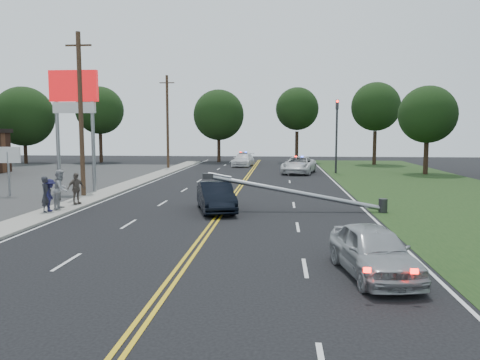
# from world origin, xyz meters

# --- Properties ---
(ground) EXTENTS (120.00, 120.00, 0.00)m
(ground) POSITION_xyz_m (0.00, 0.00, 0.00)
(ground) COLOR black
(ground) RESTS_ON ground
(sidewalk) EXTENTS (1.80, 70.00, 0.12)m
(sidewalk) POSITION_xyz_m (-8.40, 10.00, 0.06)
(sidewalk) COLOR gray
(sidewalk) RESTS_ON ground
(grass_verge) EXTENTS (12.00, 80.00, 0.01)m
(grass_verge) POSITION_xyz_m (13.50, 10.00, 0.01)
(grass_verge) COLOR #1A3213
(grass_verge) RESTS_ON ground
(centerline_yellow) EXTENTS (0.36, 80.00, 0.00)m
(centerline_yellow) POSITION_xyz_m (0.00, 10.00, 0.01)
(centerline_yellow) COLOR gold
(centerline_yellow) RESTS_ON ground
(pylon_sign) EXTENTS (3.20, 0.35, 8.00)m
(pylon_sign) POSITION_xyz_m (-10.50, 14.00, 6.00)
(pylon_sign) COLOR gray
(pylon_sign) RESTS_ON ground
(small_sign) EXTENTS (1.60, 0.14, 3.10)m
(small_sign) POSITION_xyz_m (-14.00, 12.00, 2.33)
(small_sign) COLOR gray
(small_sign) RESTS_ON ground
(traffic_signal) EXTENTS (0.28, 0.41, 7.05)m
(traffic_signal) POSITION_xyz_m (8.30, 30.00, 4.21)
(traffic_signal) COLOR #2D2D30
(traffic_signal) RESTS_ON ground
(fallen_streetlight) EXTENTS (9.36, 0.44, 1.91)m
(fallen_streetlight) POSITION_xyz_m (4.19, 8.00, 0.92)
(fallen_streetlight) COLOR #2D2D30
(fallen_streetlight) RESTS_ON ground
(utility_pole_mid) EXTENTS (1.60, 0.28, 10.00)m
(utility_pole_mid) POSITION_xyz_m (-9.20, 12.00, 5.08)
(utility_pole_mid) COLOR #382619
(utility_pole_mid) RESTS_ON ground
(utility_pole_far) EXTENTS (1.60, 0.28, 10.00)m
(utility_pole_far) POSITION_xyz_m (-9.20, 34.00, 5.08)
(utility_pole_far) COLOR #382619
(utility_pole_far) RESTS_ON ground
(tree_4) EXTENTS (7.39, 7.39, 9.60)m
(tree_4) POSITION_xyz_m (-29.07, 40.56, 5.90)
(tree_4) COLOR black
(tree_4) RESTS_ON ground
(tree_5) EXTENTS (6.12, 6.12, 9.80)m
(tree_5) POSITION_xyz_m (-20.39, 43.40, 6.73)
(tree_5) COLOR black
(tree_5) RESTS_ON ground
(tree_6) EXTENTS (6.63, 6.63, 9.50)m
(tree_6) POSITION_xyz_m (-5.19, 45.69, 6.18)
(tree_6) COLOR black
(tree_6) RESTS_ON ground
(tree_7) EXTENTS (5.51, 5.51, 9.70)m
(tree_7) POSITION_xyz_m (5.04, 45.57, 6.92)
(tree_7) COLOR black
(tree_7) RESTS_ON ground
(tree_8) EXTENTS (5.85, 5.85, 9.93)m
(tree_8) POSITION_xyz_m (14.32, 42.25, 6.98)
(tree_8) COLOR black
(tree_8) RESTS_ON ground
(tree_9) EXTENTS (5.38, 5.38, 8.32)m
(tree_9) POSITION_xyz_m (16.69, 29.86, 5.62)
(tree_9) COLOR black
(tree_9) RESTS_ON ground
(crashed_sedan) EXTENTS (2.72, 4.78, 1.49)m
(crashed_sedan) POSITION_xyz_m (-0.33, 7.65, 0.75)
(crashed_sedan) COLOR black
(crashed_sedan) RESTS_ON ground
(waiting_sedan) EXTENTS (2.35, 4.45, 1.44)m
(waiting_sedan) POSITION_xyz_m (5.57, -2.56, 0.72)
(waiting_sedan) COLOR #A1A5A9
(waiting_sedan) RESTS_ON ground
(emergency_a) EXTENTS (3.86, 6.32, 1.64)m
(emergency_a) POSITION_xyz_m (4.72, 29.54, 0.82)
(emergency_a) COLOR silver
(emergency_a) RESTS_ON ground
(emergency_b) EXTENTS (2.63, 5.31, 1.48)m
(emergency_b) POSITION_xyz_m (-1.38, 38.47, 0.74)
(emergency_b) COLOR white
(emergency_b) RESTS_ON ground
(bystander_a) EXTENTS (0.45, 0.66, 1.76)m
(bystander_a) POSITION_xyz_m (-8.49, 6.05, 1.00)
(bystander_a) COLOR #212228
(bystander_a) RESTS_ON sidewalk
(bystander_b) EXTENTS (0.82, 1.02, 2.00)m
(bystander_b) POSITION_xyz_m (-8.28, 7.13, 1.12)
(bystander_b) COLOR #A09FA3
(bystander_b) RESTS_ON sidewalk
(bystander_c) EXTENTS (0.93, 1.19, 1.61)m
(bystander_c) POSITION_xyz_m (-8.41, 6.25, 0.93)
(bystander_c) COLOR #18173B
(bystander_c) RESTS_ON sidewalk
(bystander_d) EXTENTS (0.90, 1.08, 1.72)m
(bystander_d) POSITION_xyz_m (-8.11, 8.55, 0.98)
(bystander_d) COLOR #5D524A
(bystander_d) RESTS_ON sidewalk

